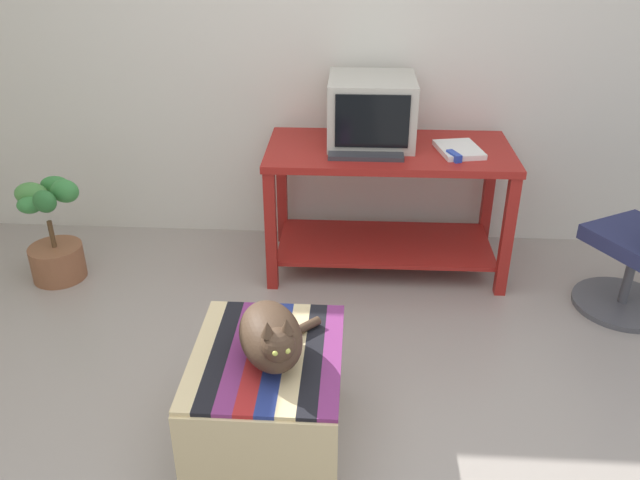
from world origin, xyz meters
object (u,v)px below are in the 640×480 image
at_px(tv_monitor, 371,111).
at_px(book, 459,150).
at_px(cat, 272,336).
at_px(stapler, 454,156).
at_px(ottoman_with_blanket, 269,398).
at_px(desk, 387,187).
at_px(keyboard, 366,155).
at_px(potted_plant, 53,239).

bearing_deg(tv_monitor, book, -17.24).
distance_m(cat, stapler, 1.58).
bearing_deg(ottoman_with_blanket, book, 58.53).
height_order(desk, ottoman_with_blanket, desk).
bearing_deg(cat, desk, 53.47).
xyz_separation_m(keyboard, stapler, (0.46, -0.02, 0.01)).
bearing_deg(book, desk, 161.24).
height_order(desk, cat, desk).
distance_m(book, potted_plant, 2.33).
relative_size(desk, tv_monitor, 2.85).
relative_size(keyboard, ottoman_with_blanket, 0.57).
bearing_deg(keyboard, desk, 48.57).
xyz_separation_m(keyboard, potted_plant, (-1.76, -0.11, -0.51)).
distance_m(desk, cat, 1.58).
xyz_separation_m(book, cat, (-0.84, -1.46, -0.21)).
bearing_deg(keyboard, book, 11.28).
height_order(tv_monitor, keyboard, tv_monitor).
xyz_separation_m(cat, potted_plant, (-1.42, 1.25, -0.30)).
distance_m(book, cat, 1.70).
relative_size(tv_monitor, book, 1.69).
height_order(ottoman_with_blanket, cat, cat).
bearing_deg(tv_monitor, cat, -103.25).
height_order(desk, stapler, stapler).
bearing_deg(potted_plant, book, 5.43).
distance_m(desk, stapler, 0.45).
height_order(tv_monitor, ottoman_with_blanket, tv_monitor).
bearing_deg(ottoman_with_blanket, stapler, 57.53).
xyz_separation_m(desk, tv_monitor, (-0.11, 0.10, 0.41)).
distance_m(tv_monitor, keyboard, 0.30).
height_order(book, stapler, stapler).
relative_size(desk, cat, 3.02).
height_order(desk, keyboard, keyboard).
relative_size(tv_monitor, cat, 1.06).
bearing_deg(ottoman_with_blanket, keyboard, 74.47).
distance_m(keyboard, book, 0.52).
bearing_deg(cat, stapler, 39.92).
distance_m(keyboard, ottoman_with_blanket, 1.47).
bearing_deg(ottoman_with_blanket, potted_plant, 139.05).
xyz_separation_m(keyboard, ottoman_with_blanket, (-0.37, -1.32, -0.54)).
height_order(desk, book, book).
distance_m(tv_monitor, potted_plant, 1.94).
xyz_separation_m(ottoman_with_blanket, stapler, (0.83, 1.30, 0.54)).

